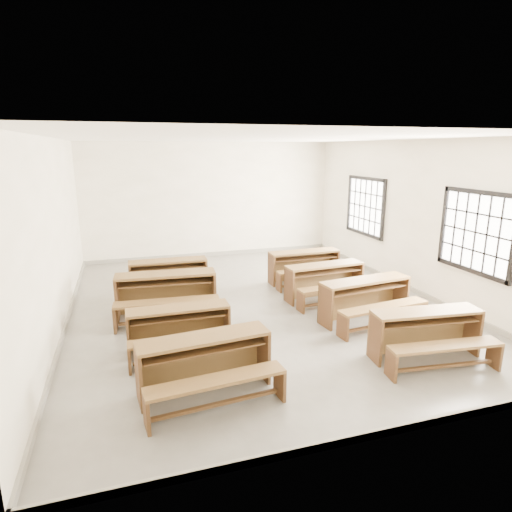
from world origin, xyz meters
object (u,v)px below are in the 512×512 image
object	(u,v)px
desk_set_5	(367,297)
desk_set_6	(326,279)
desk_set_1	(179,326)
desk_set_4	(427,331)
desk_set_0	(206,361)
desk_set_3	(169,274)
desk_set_7	(305,264)
desk_set_2	(166,292)

from	to	relation	value
desk_set_5	desk_set_6	size ratio (longest dim) A/B	1.05
desk_set_1	desk_set_4	bearing A→B (deg)	-20.39
desk_set_0	desk_set_6	distance (m)	4.04
desk_set_4	desk_set_6	size ratio (longest dim) A/B	1.00
desk_set_3	desk_set_1	bearing A→B (deg)	-91.34
desk_set_1	desk_set_5	xyz separation A→B (m)	(3.35, 0.20, 0.04)
desk_set_3	desk_set_7	bearing A→B (deg)	-0.63
desk_set_0	desk_set_3	xyz separation A→B (m)	(-0.02, 4.02, -0.01)
desk_set_0	desk_set_6	bearing A→B (deg)	36.57
desk_set_1	desk_set_7	xyz separation A→B (m)	(3.22, 2.64, 0.02)
desk_set_0	desk_set_5	distance (m)	3.51
desk_set_1	desk_set_6	xyz separation A→B (m)	(3.16, 1.44, 0.03)
desk_set_1	desk_set_2	bearing A→B (deg)	91.88
desk_set_0	desk_set_1	distance (m)	1.27
desk_set_7	desk_set_6	bearing A→B (deg)	-92.82
desk_set_6	desk_set_5	bearing A→B (deg)	-85.63
desk_set_6	desk_set_2	bearing A→B (deg)	174.77
desk_set_0	desk_set_1	bearing A→B (deg)	91.77
desk_set_1	desk_set_5	bearing A→B (deg)	3.99
desk_set_2	desk_set_7	distance (m)	3.45
desk_set_0	desk_set_3	size ratio (longest dim) A/B	1.06
desk_set_0	desk_set_1	xyz separation A→B (m)	(-0.16, 1.26, -0.03)
desk_set_0	desk_set_5	bearing A→B (deg)	19.21
desk_set_4	desk_set_3	bearing A→B (deg)	135.22
desk_set_4	desk_set_7	bearing A→B (deg)	99.29
desk_set_2	desk_set_6	size ratio (longest dim) A/B	1.10
desk_set_0	desk_set_2	xyz separation A→B (m)	(-0.20, 2.75, 0.04)
desk_set_3	desk_set_4	bearing A→B (deg)	-49.45
desk_set_4	desk_set_7	world-z (taller)	desk_set_7
desk_set_0	desk_set_2	distance (m)	2.76
desk_set_2	desk_set_5	distance (m)	3.62
desk_set_0	desk_set_3	distance (m)	4.02
desk_set_6	desk_set_4	bearing A→B (deg)	-88.66
desk_set_5	desk_set_7	world-z (taller)	desk_set_5
desk_set_2	desk_set_6	bearing A→B (deg)	3.56
desk_set_2	desk_set_7	xyz separation A→B (m)	(3.25, 1.14, -0.04)
desk_set_0	desk_set_3	bearing A→B (deg)	84.79
desk_set_3	desk_set_7	size ratio (longest dim) A/B	1.01
desk_set_1	desk_set_5	distance (m)	3.35
desk_set_6	desk_set_3	bearing A→B (deg)	152.17
desk_set_2	desk_set_5	size ratio (longest dim) A/B	1.05
desk_set_2	desk_set_3	xyz separation A→B (m)	(0.18, 1.26, -0.05)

